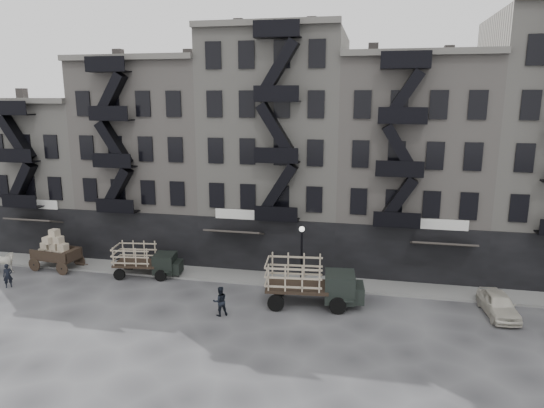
% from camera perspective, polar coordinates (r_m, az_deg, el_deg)
% --- Properties ---
extents(ground, '(140.00, 140.00, 0.00)m').
position_cam_1_polar(ground, '(31.03, -2.88, -11.25)').
color(ground, '#38383A').
rests_on(ground, ground).
extents(sidewalk, '(55.00, 2.50, 0.15)m').
position_cam_1_polar(sidewalk, '(34.36, -1.29, -8.67)').
color(sidewalk, slate).
rests_on(sidewalk, ground).
extents(building_west, '(10.00, 11.35, 13.20)m').
position_cam_1_polar(building_west, '(46.64, -24.23, 3.42)').
color(building_west, gray).
rests_on(building_west, ground).
extents(building_midwest, '(10.00, 11.35, 16.20)m').
position_cam_1_polar(building_midwest, '(41.38, -13.07, 5.28)').
color(building_midwest, gray).
rests_on(building_midwest, ground).
extents(building_center, '(10.00, 11.35, 18.20)m').
position_cam_1_polar(building_center, '(38.18, 0.72, 6.52)').
color(building_center, gray).
rests_on(building_center, ground).
extents(building_mideast, '(10.00, 11.35, 16.20)m').
position_cam_1_polar(building_mideast, '(37.70, 15.85, 4.44)').
color(building_mideast, gray).
rests_on(building_mideast, ground).
extents(lamp_post, '(0.36, 0.36, 4.28)m').
position_cam_1_polar(lamp_post, '(31.87, 3.50, -5.25)').
color(lamp_post, black).
rests_on(lamp_post, ground).
extents(horse, '(2.16, 1.43, 1.67)m').
position_cam_1_polar(horse, '(40.07, -29.23, -6.05)').
color(horse, silver).
rests_on(horse, ground).
extents(wagon, '(3.72, 2.33, 2.97)m').
position_cam_1_polar(wagon, '(39.11, -24.24, -4.65)').
color(wagon, black).
rests_on(wagon, ground).
extents(stake_truck_west, '(4.86, 2.43, 2.35)m').
position_cam_1_polar(stake_truck_west, '(35.57, -14.63, -6.18)').
color(stake_truck_west, black).
rests_on(stake_truck_west, ground).
extents(stake_truck_east, '(6.04, 2.90, 2.94)m').
position_cam_1_polar(stake_truck_east, '(29.82, 4.63, -8.79)').
color(stake_truck_east, black).
rests_on(stake_truck_east, ground).
extents(car_east, '(1.99, 4.12, 1.36)m').
position_cam_1_polar(car_east, '(31.70, 25.09, -10.62)').
color(car_east, beige).
rests_on(car_east, ground).
extents(pedestrian_west, '(0.70, 0.68, 1.62)m').
position_cam_1_polar(pedestrian_west, '(37.13, -28.65, -7.42)').
color(pedestrian_west, black).
rests_on(pedestrian_west, ground).
extents(pedestrian_mid, '(1.08, 1.02, 1.77)m').
position_cam_1_polar(pedestrian_mid, '(28.86, -6.13, -11.29)').
color(pedestrian_mid, black).
rests_on(pedestrian_mid, ground).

